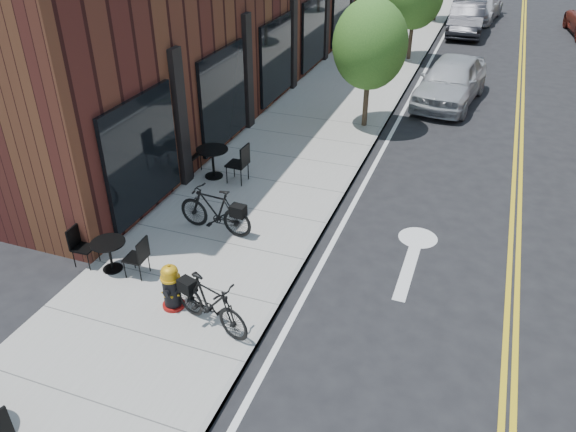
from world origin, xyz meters
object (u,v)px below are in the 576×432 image
at_px(bicycle_left, 215,210).
at_px(parked_car_b, 467,18).
at_px(fire_hydrant, 171,287).
at_px(bistro_set_b, 110,252).
at_px(bicycle_right, 210,304).
at_px(parked_car_a, 451,80).
at_px(parked_car_c, 480,7).
at_px(bistro_set_c, 213,159).

bearing_deg(bicycle_left, parked_car_b, 175.55).
height_order(fire_hydrant, bistro_set_b, fire_hydrant).
height_order(bistro_set_b, parked_car_b, parked_car_b).
distance_m(bicycle_right, parked_car_a, 13.52).
bearing_deg(parked_car_a, bicycle_left, -102.43).
bearing_deg(bicycle_right, parked_car_c, 12.53).
bearing_deg(parked_car_b, bistro_set_b, -102.76).
bearing_deg(fire_hydrant, parked_car_b, 99.27).
bearing_deg(parked_car_c, bicycle_right, -88.25).
distance_m(bicycle_right, parked_car_b, 23.92).
height_order(bicycle_right, bistro_set_b, bicycle_right).
bearing_deg(parked_car_a, parked_car_b, 99.46).
bearing_deg(parked_car_a, bicycle_right, -93.20).
distance_m(bicycle_left, bicycle_right, 3.06).
distance_m(bistro_set_b, bistro_set_c, 4.31).
relative_size(fire_hydrant, bistro_set_b, 0.59).
bearing_deg(bicycle_left, parked_car_a, 164.93).
xyz_separation_m(bicycle_right, parked_car_c, (2.48, 27.46, 0.08)).
distance_m(fire_hydrant, bicycle_left, 2.57).
relative_size(parked_car_a, parked_car_c, 0.96).
height_order(bistro_set_c, parked_car_a, parked_car_a).
bearing_deg(bistro_set_c, fire_hydrant, -69.24).
distance_m(bistro_set_c, parked_car_c, 22.92).
xyz_separation_m(bistro_set_b, parked_car_b, (4.70, 23.04, 0.22)).
xyz_separation_m(bicycle_left, bistro_set_c, (-1.23, 2.33, -0.02)).
xyz_separation_m(bistro_set_b, bistro_set_c, (0.07, 4.31, 0.09)).
xyz_separation_m(bicycle_right, parked_car_a, (2.48, 13.29, 0.16)).
height_order(bicycle_left, parked_car_a, parked_car_a).
bearing_deg(parked_car_a, bistro_set_c, -114.13).
distance_m(fire_hydrant, bicycle_right, 0.93).
relative_size(fire_hydrant, parked_car_b, 0.20).
height_order(fire_hydrant, bistro_set_c, bistro_set_c).
bearing_deg(bicycle_left, fire_hydrant, 13.91).
relative_size(bicycle_right, bistro_set_b, 1.07).
distance_m(parked_car_a, parked_car_b, 10.55).
bearing_deg(bistro_set_c, parked_car_c, 79.51).
relative_size(bicycle_right, parked_car_a, 0.36).
xyz_separation_m(bistro_set_c, parked_car_b, (4.63, 18.73, 0.14)).
relative_size(bicycle_left, parked_car_a, 0.38).
relative_size(bicycle_right, bistro_set_c, 0.88).
bearing_deg(parked_car_c, fire_hydrant, -90.16).
height_order(bicycle_left, bistro_set_b, bicycle_left).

